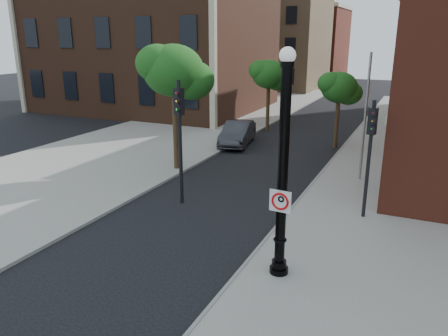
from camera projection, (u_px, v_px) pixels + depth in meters
The scene contains 16 objects.
ground at pixel (172, 262), 12.66m from camera, with size 120.00×120.00×0.00m, color black.
sidewalk_right at pixel (411, 186), 18.90m from camera, with size 8.00×60.00×0.12m, color gray.
sidewalk_left at pixel (195, 125), 31.88m from camera, with size 10.00×50.00×0.12m, color gray.
curb_edge at pixel (321, 174), 20.49m from camera, with size 0.10×60.00×0.14m, color gray.
victorian_building at pixel (155, 6), 37.36m from camera, with size 18.60×14.60×17.95m.
bg_building_tan_a at pixel (273, 38), 53.94m from camera, with size 12.00×12.00×12.00m, color #997753.
bg_building_red at pixel (303, 45), 66.38m from camera, with size 12.00×12.00×10.00m, color maroon.
lamppost at pixel (282, 179), 11.11m from camera, with size 0.51×0.51×6.06m.
no_parking_sign at pixel (280, 201), 11.12m from camera, with size 0.59×0.09×0.59m.
parked_car at pixel (238, 133), 26.11m from camera, with size 1.49×4.27×1.41m, color #2B2B30.
traffic_signal_left at pixel (180, 122), 16.23m from camera, with size 0.37×0.42×4.77m.
traffic_signal_right at pixel (371, 141), 14.76m from camera, with size 0.31×0.37×4.27m.
utility_pole at pixel (365, 119), 18.87m from camera, with size 0.11×0.11×5.66m, color #999999.
street_tree_a at pixel (175, 72), 19.94m from camera, with size 3.31×2.99×5.96m.
street_tree_b at pixel (269, 75), 29.15m from camera, with size 2.65×2.40×4.78m.
street_tree_c at pixel (340, 88), 24.61m from camera, with size 2.43×2.20×4.38m.
Camera 1 is at (6.13, -9.63, 6.30)m, focal length 35.00 mm.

